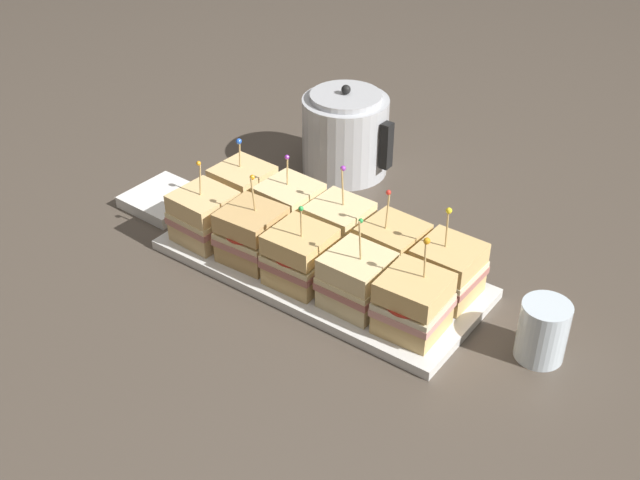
{
  "coord_description": "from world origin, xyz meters",
  "views": [
    {
      "loc": [
        0.69,
        -0.95,
        0.88
      ],
      "look_at": [
        0.0,
        0.0,
        0.07
      ],
      "focal_mm": 45.0,
      "sensor_mm": 36.0,
      "label": 1
    }
  ],
  "objects_px": {
    "sandwich_front_far_left": "(204,216)",
    "sandwich_front_right": "(357,280)",
    "drinking_glass": "(543,331)",
    "sandwich_back_center": "(340,228)",
    "sandwich_back_far_right": "(448,271)",
    "sandwich_front_far_right": "(413,304)",
    "napkin_stack": "(165,199)",
    "sandwich_back_right": "(392,250)",
    "sandwich_front_center": "(301,257)",
    "sandwich_back_far_left": "(243,190)",
    "kettle_steel": "(345,134)",
    "serving_platter": "(320,268)",
    "sandwich_back_left": "(290,209)",
    "sandwich_front_left": "(252,234)"
  },
  "relations": [
    {
      "from": "sandwich_front_far_left",
      "to": "sandwich_front_right",
      "type": "bearing_deg",
      "value": 0.81
    },
    {
      "from": "sandwich_front_far_left",
      "to": "drinking_glass",
      "type": "bearing_deg",
      "value": 7.54
    },
    {
      "from": "sandwich_back_center",
      "to": "sandwich_back_far_right",
      "type": "relative_size",
      "value": 1.03
    },
    {
      "from": "sandwich_front_far_right",
      "to": "sandwich_back_far_right",
      "type": "xyz_separation_m",
      "value": [
        0.0,
        0.11,
        -0.0
      ]
    },
    {
      "from": "sandwich_front_far_right",
      "to": "napkin_stack",
      "type": "relative_size",
      "value": 1.22
    },
    {
      "from": "sandwich_back_right",
      "to": "drinking_glass",
      "type": "relative_size",
      "value": 1.68
    },
    {
      "from": "sandwich_front_center",
      "to": "sandwich_back_far_right",
      "type": "height_order",
      "value": "sandwich_back_far_right"
    },
    {
      "from": "sandwich_back_far_left",
      "to": "sandwich_back_right",
      "type": "relative_size",
      "value": 0.91
    },
    {
      "from": "sandwich_front_right",
      "to": "kettle_steel",
      "type": "xyz_separation_m",
      "value": [
        -0.29,
        0.39,
        0.02
      ]
    },
    {
      "from": "sandwich_back_far_right",
      "to": "serving_platter",
      "type": "bearing_deg",
      "value": -165.17
    },
    {
      "from": "sandwich_front_far_left",
      "to": "sandwich_back_far_right",
      "type": "bearing_deg",
      "value": 14.64
    },
    {
      "from": "sandwich_front_center",
      "to": "napkin_stack",
      "type": "height_order",
      "value": "sandwich_front_center"
    },
    {
      "from": "sandwich_front_right",
      "to": "sandwich_back_far_left",
      "type": "relative_size",
      "value": 1.13
    },
    {
      "from": "sandwich_front_far_left",
      "to": "sandwich_back_right",
      "type": "bearing_deg",
      "value": 18.49
    },
    {
      "from": "sandwich_front_far_left",
      "to": "sandwich_back_far_left",
      "type": "xyz_separation_m",
      "value": [
        -0.0,
        0.12,
        0.0
      ]
    },
    {
      "from": "sandwich_back_left",
      "to": "drinking_glass",
      "type": "height_order",
      "value": "sandwich_back_left"
    },
    {
      "from": "sandwich_front_far_right",
      "to": "drinking_glass",
      "type": "bearing_deg",
      "value": 23.24
    },
    {
      "from": "sandwich_front_center",
      "to": "sandwich_front_left",
      "type": "bearing_deg",
      "value": 178.33
    },
    {
      "from": "serving_platter",
      "to": "sandwich_front_right",
      "type": "xyz_separation_m",
      "value": [
        0.12,
        -0.05,
        0.06
      ]
    },
    {
      "from": "sandwich_back_center",
      "to": "sandwich_front_far_left",
      "type": "bearing_deg",
      "value": -153.12
    },
    {
      "from": "sandwich_front_far_right",
      "to": "serving_platter",
      "type": "bearing_deg",
      "value": 166.36
    },
    {
      "from": "sandwich_front_far_left",
      "to": "sandwich_back_far_right",
      "type": "height_order",
      "value": "sandwich_back_far_right"
    },
    {
      "from": "sandwich_back_left",
      "to": "sandwich_back_right",
      "type": "height_order",
      "value": "sandwich_back_right"
    },
    {
      "from": "sandwich_front_right",
      "to": "napkin_stack",
      "type": "distance_m",
      "value": 0.52
    },
    {
      "from": "sandwich_back_left",
      "to": "drinking_glass",
      "type": "distance_m",
      "value": 0.52
    },
    {
      "from": "sandwich_front_far_left",
      "to": "sandwich_front_left",
      "type": "relative_size",
      "value": 0.95
    },
    {
      "from": "sandwich_front_center",
      "to": "sandwich_back_center",
      "type": "relative_size",
      "value": 0.9
    },
    {
      "from": "sandwich_back_far_right",
      "to": "sandwich_front_right",
      "type": "bearing_deg",
      "value": -134.18
    },
    {
      "from": "sandwich_back_far_right",
      "to": "drinking_glass",
      "type": "relative_size",
      "value": 1.69
    },
    {
      "from": "sandwich_front_left",
      "to": "drinking_glass",
      "type": "height_order",
      "value": "sandwich_front_left"
    },
    {
      "from": "sandwich_front_left",
      "to": "sandwich_front_right",
      "type": "bearing_deg",
      "value": 0.38
    },
    {
      "from": "sandwich_front_left",
      "to": "sandwich_back_far_right",
      "type": "xyz_separation_m",
      "value": [
        0.34,
        0.11,
        -0.0
      ]
    },
    {
      "from": "sandwich_front_left",
      "to": "napkin_stack",
      "type": "xyz_separation_m",
      "value": [
        -0.29,
        0.06,
        -0.06
      ]
    },
    {
      "from": "napkin_stack",
      "to": "sandwich_back_right",
      "type": "bearing_deg",
      "value": 6.05
    },
    {
      "from": "sandwich_front_left",
      "to": "sandwich_back_far_left",
      "type": "distance_m",
      "value": 0.16
    },
    {
      "from": "serving_platter",
      "to": "napkin_stack",
      "type": "relative_size",
      "value": 4.19
    },
    {
      "from": "sandwich_back_left",
      "to": "kettle_steel",
      "type": "bearing_deg",
      "value": 103.57
    },
    {
      "from": "kettle_steel",
      "to": "sandwich_front_far_right",
      "type": "bearing_deg",
      "value": -44.15
    },
    {
      "from": "sandwich_back_far_left",
      "to": "napkin_stack",
      "type": "bearing_deg",
      "value": -161.67
    },
    {
      "from": "sandwich_front_center",
      "to": "sandwich_back_left",
      "type": "xyz_separation_m",
      "value": [
        -0.11,
        0.11,
        0.0
      ]
    },
    {
      "from": "sandwich_front_left",
      "to": "sandwich_back_center",
      "type": "distance_m",
      "value": 0.16
    },
    {
      "from": "sandwich_back_left",
      "to": "napkin_stack",
      "type": "bearing_deg",
      "value": -169.81
    },
    {
      "from": "sandwich_back_far_left",
      "to": "serving_platter",
      "type": "bearing_deg",
      "value": -14.05
    },
    {
      "from": "sandwich_back_right",
      "to": "sandwich_back_far_right",
      "type": "relative_size",
      "value": 0.99
    },
    {
      "from": "sandwich_front_center",
      "to": "drinking_glass",
      "type": "xyz_separation_m",
      "value": [
        0.41,
        0.08,
        -0.02
      ]
    },
    {
      "from": "sandwich_front_far_left",
      "to": "kettle_steel",
      "type": "distance_m",
      "value": 0.4
    },
    {
      "from": "sandwich_back_right",
      "to": "kettle_steel",
      "type": "relative_size",
      "value": 0.82
    },
    {
      "from": "sandwich_back_left",
      "to": "napkin_stack",
      "type": "distance_m",
      "value": 0.3
    },
    {
      "from": "sandwich_back_far_right",
      "to": "sandwich_front_far_left",
      "type": "bearing_deg",
      "value": -165.36
    },
    {
      "from": "sandwich_front_far_right",
      "to": "sandwich_back_left",
      "type": "bearing_deg",
      "value": 162.16
    }
  ]
}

